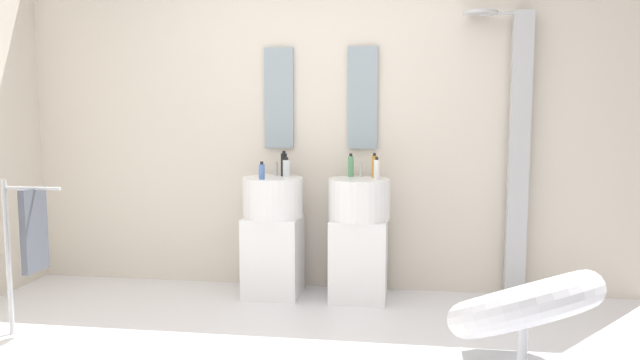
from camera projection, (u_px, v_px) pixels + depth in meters
rear_partition at (322, 118)px, 4.66m from camera, size 4.80×0.10×2.60m
pedestal_sink_left at (273, 234)px, 4.50m from camera, size 0.44×0.44×0.97m
pedestal_sink_right at (359, 236)px, 4.40m from camera, size 0.44×0.44×0.97m
vanity_mirror_left at (279, 98)px, 4.62m from camera, size 0.22×0.03×0.75m
vanity_mirror_right at (363, 98)px, 4.53m from camera, size 0.22×0.03×0.75m
shower_column at (517, 150)px, 4.36m from camera, size 0.49×0.24×2.05m
lounge_chair at (524, 314)px, 3.04m from camera, size 1.11×1.10×0.65m
towel_rack at (30, 233)px, 3.65m from camera, size 0.37×0.22×0.95m
soap_bottle_black at (284, 164)px, 4.52m from camera, size 0.05×0.05×0.19m
soap_bottle_amber at (374, 166)px, 4.44m from camera, size 0.04×0.04×0.18m
soap_bottle_clear at (286, 168)px, 4.48m from camera, size 0.05×0.05×0.14m
soap_bottle_white at (377, 169)px, 4.29m from camera, size 0.04×0.04×0.16m
soap_bottle_blue at (262, 171)px, 4.31m from camera, size 0.04×0.04×0.13m
soap_bottle_green at (351, 166)px, 4.48m from camera, size 0.04×0.04×0.17m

